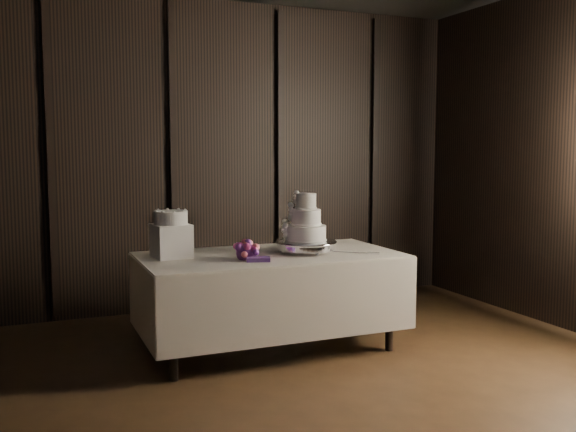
{
  "coord_description": "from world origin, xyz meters",
  "views": [
    {
      "loc": [
        -1.34,
        -2.61,
        1.57
      ],
      "look_at": [
        0.56,
        1.97,
        1.05
      ],
      "focal_mm": 40.0,
      "sensor_mm": 36.0,
      "label": 1
    }
  ],
  "objects": [
    {
      "name": "room",
      "position": [
        0.0,
        0.0,
        1.5
      ],
      "size": [
        6.08,
        7.08,
        3.08
      ],
      "color": "black",
      "rests_on": "ground"
    },
    {
      "name": "display_table",
      "position": [
        0.41,
        1.97,
        0.42
      ],
      "size": [
        1.99,
        1.05,
        0.76
      ],
      "rotation": [
        0.0,
        0.0,
        0.0
      ],
      "color": "silver",
      "rests_on": "ground"
    },
    {
      "name": "cake_stand",
      "position": [
        0.69,
        1.92,
        0.81
      ],
      "size": [
        0.62,
        0.62,
        0.09
      ],
      "primitive_type": "cylinder",
      "rotation": [
        0.0,
        0.0,
        -0.35
      ],
      "color": "silver",
      "rests_on": "display_table"
    },
    {
      "name": "wedding_cake",
      "position": [
        0.66,
        1.9,
        1.0
      ],
      "size": [
        0.36,
        0.31,
        0.38
      ],
      "rotation": [
        0.0,
        0.0,
        -0.38
      ],
      "color": "white",
      "rests_on": "cake_stand"
    },
    {
      "name": "bouquet",
      "position": [
        0.16,
        1.81,
        0.82
      ],
      "size": [
        0.38,
        0.44,
        0.18
      ],
      "primitive_type": null,
      "rotation": [
        0.0,
        0.0,
        -0.32
      ],
      "color": "#BB4C56",
      "rests_on": "display_table"
    },
    {
      "name": "box_pedestal",
      "position": [
        -0.33,
        2.11,
        0.89
      ],
      "size": [
        0.29,
        0.29,
        0.25
      ],
      "primitive_type": "cube",
      "rotation": [
        0.0,
        0.0,
        0.12
      ],
      "color": "white",
      "rests_on": "display_table"
    },
    {
      "name": "small_cake",
      "position": [
        -0.33,
        2.11,
        1.06
      ],
      "size": [
        0.33,
        0.33,
        0.1
      ],
      "primitive_type": "cylinder",
      "rotation": [
        0.0,
        0.0,
        -0.4
      ],
      "color": "white",
      "rests_on": "box_pedestal"
    },
    {
      "name": "cake_knife",
      "position": [
        1.0,
        1.76,
        0.77
      ],
      "size": [
        0.29,
        0.26,
        0.01
      ],
      "primitive_type": "cube",
      "rotation": [
        0.0,
        0.0,
        -0.73
      ],
      "color": "silver",
      "rests_on": "display_table"
    }
  ]
}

